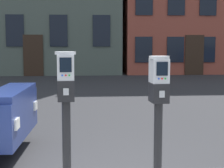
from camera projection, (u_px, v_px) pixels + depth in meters
parking_meter_near_kerb at (66, 94)px, 3.71m from camera, size 0.23×0.26×1.43m
parking_meter_twin_adjacent at (159, 96)px, 3.79m from camera, size 0.23×0.26×1.38m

